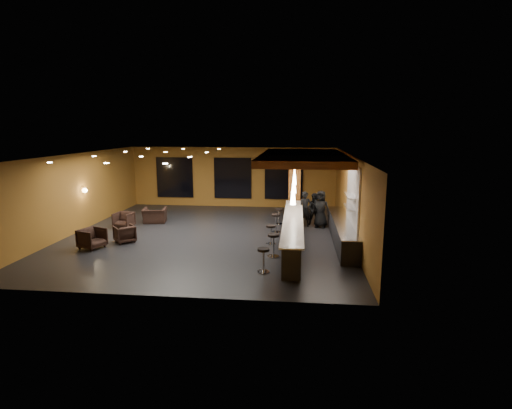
# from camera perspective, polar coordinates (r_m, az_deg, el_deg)

# --- Properties ---
(floor) EXTENTS (12.00, 13.00, 0.10)m
(floor) POSITION_cam_1_polar(r_m,az_deg,el_deg) (17.66, -6.66, -4.48)
(floor) COLOR black
(floor) RESTS_ON ground
(ceiling) EXTENTS (12.00, 13.00, 0.10)m
(ceiling) POSITION_cam_1_polar(r_m,az_deg,el_deg) (17.06, -6.93, 7.25)
(ceiling) COLOR black
(wall_back) EXTENTS (12.00, 0.10, 3.50)m
(wall_back) POSITION_cam_1_polar(r_m,az_deg,el_deg) (23.63, -3.31, 3.94)
(wall_back) COLOR #915E20
(wall_back) RESTS_ON floor
(wall_front) EXTENTS (12.00, 0.10, 3.50)m
(wall_front) POSITION_cam_1_polar(r_m,az_deg,el_deg) (11.12, -14.21, -4.38)
(wall_front) COLOR #915E20
(wall_front) RESTS_ON floor
(wall_left) EXTENTS (0.10, 13.00, 3.50)m
(wall_left) POSITION_cam_1_polar(r_m,az_deg,el_deg) (19.51, -24.41, 1.49)
(wall_left) COLOR #915E20
(wall_left) RESTS_ON floor
(wall_right) EXTENTS (0.10, 13.00, 3.50)m
(wall_right) POSITION_cam_1_polar(r_m,az_deg,el_deg) (17.00, 13.53, 0.90)
(wall_right) COLOR #915E20
(wall_right) RESTS_ON floor
(wood_soffit) EXTENTS (3.60, 8.00, 0.28)m
(wood_soffit) POSITION_cam_1_polar(r_m,az_deg,el_deg) (17.65, 6.69, 6.76)
(wood_soffit) COLOR #9E552E
(wood_soffit) RESTS_ON ceiling
(window_left) EXTENTS (2.20, 0.06, 2.40)m
(window_left) POSITION_cam_1_polar(r_m,az_deg,el_deg) (24.34, -11.53, 3.82)
(window_left) COLOR black
(window_left) RESTS_ON wall_back
(window_center) EXTENTS (2.20, 0.06, 2.40)m
(window_center) POSITION_cam_1_polar(r_m,az_deg,el_deg) (23.53, -3.35, 3.78)
(window_center) COLOR black
(window_center) RESTS_ON wall_back
(window_right) EXTENTS (2.20, 0.06, 2.40)m
(window_right) POSITION_cam_1_polar(r_m,az_deg,el_deg) (23.24, 3.98, 3.69)
(window_right) COLOR black
(window_right) RESTS_ON wall_back
(tile_backsplash) EXTENTS (0.06, 3.20, 2.40)m
(tile_backsplash) POSITION_cam_1_polar(r_m,az_deg,el_deg) (15.97, 13.71, 1.17)
(tile_backsplash) COLOR white
(tile_backsplash) RESTS_ON wall_right
(bar_counter) EXTENTS (0.60, 8.00, 1.00)m
(bar_counter) POSITION_cam_1_polar(r_m,az_deg,el_deg) (16.14, 5.29, -3.91)
(bar_counter) COLOR black
(bar_counter) RESTS_ON floor
(bar_top) EXTENTS (0.78, 8.10, 0.05)m
(bar_top) POSITION_cam_1_polar(r_m,az_deg,el_deg) (16.01, 5.33, -2.10)
(bar_top) COLOR white
(bar_top) RESTS_ON bar_counter
(prep_counter) EXTENTS (0.70, 6.00, 0.86)m
(prep_counter) POSITION_cam_1_polar(r_m,az_deg,el_deg) (16.74, 12.19, -3.82)
(prep_counter) COLOR black
(prep_counter) RESTS_ON floor
(prep_top) EXTENTS (0.72, 6.00, 0.03)m
(prep_top) POSITION_cam_1_polar(r_m,az_deg,el_deg) (16.64, 12.25, -2.30)
(prep_top) COLOR silver
(prep_top) RESTS_ON prep_counter
(wall_shelf_lower) EXTENTS (0.30, 1.50, 0.03)m
(wall_shelf_lower) POSITION_cam_1_polar(r_m,az_deg,el_deg) (15.83, 13.23, -0.37)
(wall_shelf_lower) COLOR silver
(wall_shelf_lower) RESTS_ON wall_right
(wall_shelf_upper) EXTENTS (0.30, 1.50, 0.03)m
(wall_shelf_upper) POSITION_cam_1_polar(r_m,az_deg,el_deg) (15.75, 13.30, 1.24)
(wall_shelf_upper) COLOR silver
(wall_shelf_upper) RESTS_ON wall_right
(column) EXTENTS (0.60, 0.60, 3.50)m
(column) POSITION_cam_1_polar(r_m,az_deg,el_deg) (20.41, 5.53, 2.79)
(column) COLOR #9D5A23
(column) RESTS_ON floor
(wall_sconce) EXTENTS (0.22, 0.22, 0.22)m
(wall_sconce) POSITION_cam_1_polar(r_m,az_deg,el_deg) (19.85, -23.27, 1.87)
(wall_sconce) COLOR #FFE5B2
(wall_sconce) RESTS_ON wall_left
(pendant_0) EXTENTS (0.20, 0.20, 0.70)m
(pendant_0) POSITION_cam_1_polar(r_m,az_deg,el_deg) (13.79, 5.32, 1.40)
(pendant_0) COLOR white
(pendant_0) RESTS_ON wood_soffit
(pendant_1) EXTENTS (0.20, 0.20, 0.70)m
(pendant_1) POSITION_cam_1_polar(r_m,az_deg,el_deg) (16.26, 5.43, 2.85)
(pendant_1) COLOR white
(pendant_1) RESTS_ON wood_soffit
(pendant_2) EXTENTS (0.20, 0.20, 0.70)m
(pendant_2) POSITION_cam_1_polar(r_m,az_deg,el_deg) (18.74, 5.51, 3.92)
(pendant_2) COLOR white
(pendant_2) RESTS_ON wood_soffit
(staff_a) EXTENTS (0.70, 0.55, 1.68)m
(staff_a) POSITION_cam_1_polar(r_m,az_deg,el_deg) (18.92, 7.05, -0.68)
(staff_a) COLOR black
(staff_a) RESTS_ON floor
(staff_b) EXTENTS (0.82, 0.67, 1.58)m
(staff_b) POSITION_cam_1_polar(r_m,az_deg,el_deg) (19.14, 8.46, -0.74)
(staff_b) COLOR black
(staff_b) RESTS_ON floor
(staff_c) EXTENTS (0.99, 0.80, 1.74)m
(staff_c) POSITION_cam_1_polar(r_m,az_deg,el_deg) (18.90, 9.22, -0.65)
(staff_c) COLOR black
(staff_c) RESTS_ON floor
(armchair_a) EXTENTS (1.09, 1.08, 0.78)m
(armchair_a) POSITION_cam_1_polar(r_m,az_deg,el_deg) (16.81, -22.37, -4.49)
(armchair_a) COLOR black
(armchair_a) RESTS_ON floor
(armchair_b) EXTENTS (1.07, 1.07, 0.70)m
(armchair_b) POSITION_cam_1_polar(r_m,az_deg,el_deg) (17.21, -18.25, -4.00)
(armchair_b) COLOR black
(armchair_b) RESTS_ON floor
(armchair_c) EXTENTS (0.87, 0.89, 0.73)m
(armchair_c) POSITION_cam_1_polar(r_m,az_deg,el_deg) (19.69, -18.36, -2.11)
(armchair_c) COLOR black
(armchair_c) RESTS_ON floor
(armchair_d) EXTENTS (1.26, 1.15, 0.72)m
(armchair_d) POSITION_cam_1_polar(r_m,az_deg,el_deg) (20.32, -14.26, -1.52)
(armchair_d) COLOR black
(armchair_d) RESTS_ON floor
(bar_stool_0) EXTENTS (0.41, 0.41, 0.80)m
(bar_stool_0) POSITION_cam_1_polar(r_m,az_deg,el_deg) (12.98, 1.07, -7.51)
(bar_stool_0) COLOR silver
(bar_stool_0) RESTS_ON floor
(bar_stool_1) EXTENTS (0.43, 0.43, 0.85)m
(bar_stool_1) POSITION_cam_1_polar(r_m,az_deg,el_deg) (14.49, 2.49, -5.42)
(bar_stool_1) COLOR silver
(bar_stool_1) RESTS_ON floor
(bar_stool_2) EXTENTS (0.40, 0.40, 0.79)m
(bar_stool_2) POSITION_cam_1_polar(r_m,az_deg,el_deg) (16.04, 2.12, -3.95)
(bar_stool_2) COLOR silver
(bar_stool_2) RESTS_ON floor
(bar_stool_3) EXTENTS (0.43, 0.43, 0.84)m
(bar_stool_3) POSITION_cam_1_polar(r_m,az_deg,el_deg) (17.81, 2.84, -2.33)
(bar_stool_3) COLOR silver
(bar_stool_3) RESTS_ON floor
(bar_stool_4) EXTENTS (0.39, 0.39, 0.78)m
(bar_stool_4) POSITION_cam_1_polar(r_m,az_deg,el_deg) (19.33, 3.29, -1.40)
(bar_stool_4) COLOR silver
(bar_stool_4) RESTS_ON floor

